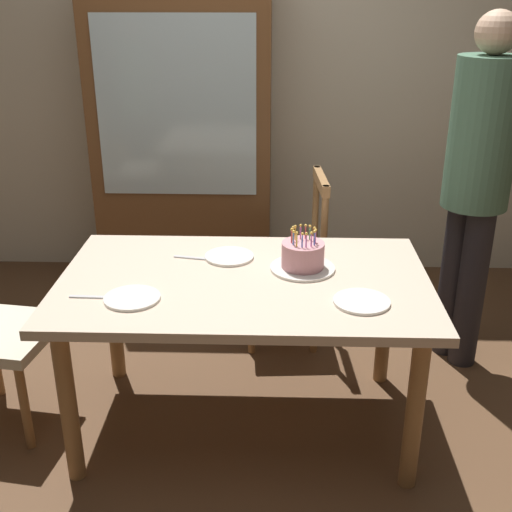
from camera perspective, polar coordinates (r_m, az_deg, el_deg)
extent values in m
plane|color=brown|center=(3.05, -0.97, -14.59)|extent=(6.40, 6.40, 0.00)
cube|color=beige|center=(4.30, 0.15, 15.55)|extent=(6.40, 0.10, 2.60)
cube|color=beige|center=(2.67, -1.07, -2.35)|extent=(1.55, 0.94, 0.04)
cylinder|color=#9E7042|center=(2.66, -16.44, -12.69)|extent=(0.07, 0.07, 0.69)
cylinder|color=#9E7042|center=(2.60, 13.99, -13.41)|extent=(0.07, 0.07, 0.69)
cylinder|color=#9E7042|center=(3.27, -12.61, -5.16)|extent=(0.07, 0.07, 0.69)
cylinder|color=#9E7042|center=(3.21, 11.45, -5.55)|extent=(0.07, 0.07, 0.69)
cylinder|color=silver|center=(2.75, 4.18, -1.07)|extent=(0.28, 0.28, 0.01)
cylinder|color=#D18C93|center=(2.72, 4.21, 0.10)|extent=(0.18, 0.18, 0.11)
cylinder|color=#D872CC|center=(2.69, 5.33, 1.67)|extent=(0.01, 0.01, 0.05)
sphere|color=#FFC64C|center=(2.68, 5.36, 2.33)|extent=(0.01, 0.01, 0.01)
cylinder|color=#E54C4C|center=(2.71, 5.23, 1.85)|extent=(0.01, 0.01, 0.05)
sphere|color=#FFC64C|center=(2.70, 5.26, 2.51)|extent=(0.01, 0.01, 0.01)
cylinder|color=#66CC72|center=(2.73, 4.83, 2.02)|extent=(0.01, 0.01, 0.05)
sphere|color=#FFC64C|center=(2.72, 4.85, 2.68)|extent=(0.01, 0.01, 0.01)
cylinder|color=#E54C4C|center=(2.74, 4.45, 2.09)|extent=(0.01, 0.01, 0.05)
sphere|color=#FFC64C|center=(2.73, 4.47, 2.74)|extent=(0.01, 0.01, 0.01)
cylinder|color=#D872CC|center=(2.74, 4.00, 2.09)|extent=(0.01, 0.01, 0.05)
sphere|color=#FFC64C|center=(2.73, 4.01, 2.75)|extent=(0.01, 0.01, 0.01)
cylinder|color=yellow|center=(2.73, 3.53, 2.01)|extent=(0.01, 0.01, 0.05)
sphere|color=#FFC64C|center=(2.71, 3.55, 2.67)|extent=(0.01, 0.01, 0.01)
cylinder|color=yellow|center=(2.71, 3.32, 1.91)|extent=(0.01, 0.01, 0.05)
sphere|color=#FFC64C|center=(2.70, 3.33, 2.58)|extent=(0.01, 0.01, 0.01)
cylinder|color=#E54C4C|center=(2.69, 3.20, 1.73)|extent=(0.01, 0.01, 0.05)
sphere|color=#FFC64C|center=(2.68, 3.21, 2.39)|extent=(0.01, 0.01, 0.01)
cylinder|color=#4C7FE5|center=(2.67, 3.36, 1.53)|extent=(0.01, 0.01, 0.05)
sphere|color=#FFC64C|center=(2.66, 3.38, 2.20)|extent=(0.01, 0.01, 0.01)
cylinder|color=yellow|center=(2.65, 3.66, 1.41)|extent=(0.01, 0.01, 0.05)
sphere|color=#FFC64C|center=(2.64, 3.68, 2.08)|extent=(0.01, 0.01, 0.01)
cylinder|color=#4C7FE5|center=(2.65, 4.15, 1.33)|extent=(0.01, 0.01, 0.05)
sphere|color=#FFC64C|center=(2.63, 4.17, 2.00)|extent=(0.01, 0.01, 0.01)
cylinder|color=#D872CC|center=(2.65, 4.51, 1.33)|extent=(0.01, 0.01, 0.05)
sphere|color=#FFC64C|center=(2.64, 4.53, 2.00)|extent=(0.01, 0.01, 0.01)
cylinder|color=#D872CC|center=(2.66, 4.97, 1.40)|extent=(0.01, 0.01, 0.05)
sphere|color=#FFC64C|center=(2.65, 4.99, 2.07)|extent=(0.01, 0.01, 0.01)
cylinder|color=#4C7FE5|center=(2.67, 5.24, 1.52)|extent=(0.01, 0.01, 0.05)
sphere|color=#FFC64C|center=(2.66, 5.27, 2.20)|extent=(0.01, 0.01, 0.01)
cylinder|color=white|center=(2.53, -11.01, -3.71)|extent=(0.22, 0.22, 0.01)
cylinder|color=white|center=(2.86, -2.41, -0.03)|extent=(0.22, 0.22, 0.01)
cylinder|color=white|center=(2.49, 9.43, -4.03)|extent=(0.22, 0.22, 0.01)
cube|color=silver|center=(2.58, -14.44, -3.57)|extent=(0.18, 0.02, 0.01)
cube|color=silver|center=(2.86, -5.63, -0.18)|extent=(0.18, 0.05, 0.01)
cube|color=beige|center=(3.50, 2.29, -0.75)|extent=(0.47, 0.47, 0.05)
cylinder|color=#9E7042|center=(3.75, -0.55, -3.06)|extent=(0.04, 0.04, 0.42)
cylinder|color=#9E7042|center=(3.44, -0.40, -5.55)|extent=(0.04, 0.04, 0.42)
cylinder|color=#9E7042|center=(3.77, 4.63, -2.97)|extent=(0.04, 0.04, 0.42)
cylinder|color=#9E7042|center=(3.47, 5.25, -5.43)|extent=(0.04, 0.04, 0.42)
cylinder|color=#9E7042|center=(3.59, 5.34, 4.11)|extent=(0.04, 0.04, 0.50)
cylinder|color=#9E7042|center=(3.26, 6.10, 2.05)|extent=(0.04, 0.04, 0.50)
cube|color=#9E7042|center=(3.36, 5.85, 6.66)|extent=(0.07, 0.40, 0.06)
cube|color=beige|center=(3.03, -21.87, -6.50)|extent=(0.50, 0.50, 0.05)
cylinder|color=#9E7042|center=(2.95, -19.97, -12.49)|extent=(0.04, 0.04, 0.42)
cylinder|color=#9E7042|center=(3.20, -17.07, -9.13)|extent=(0.04, 0.04, 0.42)
cylinder|color=#262328|center=(3.53, 17.20, -2.01)|extent=(0.14, 0.14, 0.86)
cylinder|color=#262328|center=(3.45, 18.68, -2.81)|extent=(0.14, 0.14, 0.86)
cylinder|color=#4C7259|center=(3.24, 19.63, 10.23)|extent=(0.32, 0.32, 0.71)
sphere|color=#D8AD8C|center=(3.18, 20.76, 18.20)|extent=(0.20, 0.20, 0.20)
cube|color=brown|center=(4.12, -6.49, 10.12)|extent=(1.10, 0.44, 1.90)
cube|color=silver|center=(3.85, -7.13, 12.99)|extent=(0.94, 0.01, 1.04)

